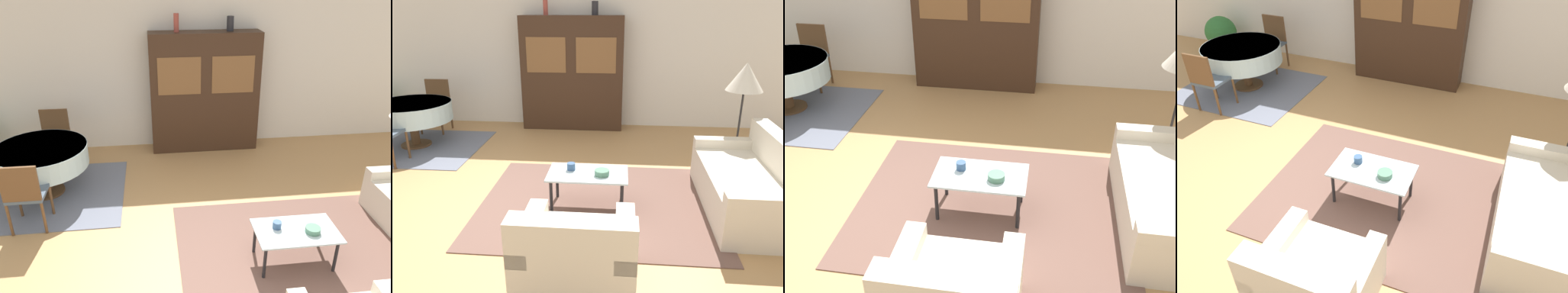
% 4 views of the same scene
% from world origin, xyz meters
% --- Properties ---
extents(ground_plane, '(14.00, 14.00, 0.00)m').
position_xyz_m(ground_plane, '(0.00, 0.00, 0.00)').
color(ground_plane, tan).
extents(area_rug, '(2.74, 2.21, 0.01)m').
position_xyz_m(area_rug, '(1.27, 0.35, 0.01)').
color(area_rug, brown).
rests_on(area_rug, ground_plane).
extents(dining_rug, '(2.12, 1.80, 0.01)m').
position_xyz_m(dining_rug, '(-1.85, 2.01, 0.01)').
color(dining_rug, slate).
rests_on(dining_rug, ground_plane).
extents(coffee_table, '(0.90, 0.52, 0.43)m').
position_xyz_m(coffee_table, '(1.16, 0.26, 0.39)').
color(coffee_table, black).
rests_on(coffee_table, area_rug).
extents(display_cabinet, '(1.86, 0.42, 2.06)m').
position_xyz_m(display_cabinet, '(0.60, 3.37, 1.03)').
color(display_cabinet, '#382316').
rests_on(display_cabinet, ground_plane).
extents(dining_chair_far, '(0.44, 0.44, 0.93)m').
position_xyz_m(dining_chair_far, '(-1.90, 2.94, 0.54)').
color(dining_chair_far, brown).
rests_on(dining_chair_far, dining_rug).
extents(cup, '(0.09, 0.09, 0.08)m').
position_xyz_m(cup, '(0.96, 0.32, 0.48)').
color(cup, '#33517A').
rests_on(cup, coffee_table).
extents(bowl, '(0.16, 0.16, 0.06)m').
position_xyz_m(bowl, '(1.32, 0.20, 0.47)').
color(bowl, '#4C7A60').
rests_on(bowl, coffee_table).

